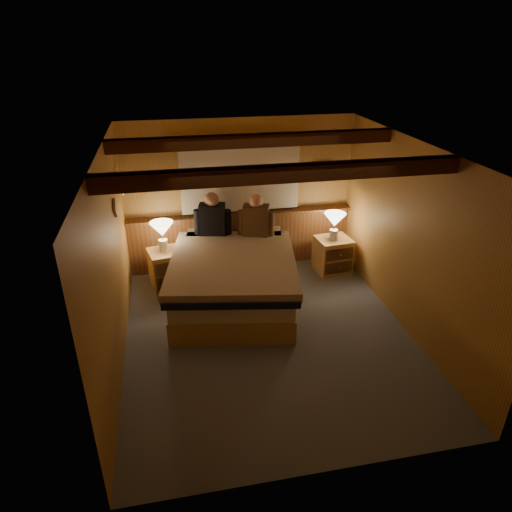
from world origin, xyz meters
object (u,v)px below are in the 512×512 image
object	(u,v)px
nightstand_left	(168,268)
nightstand_right	(333,255)
lamp_left	(162,231)
person_left	(212,217)
lamp_right	(335,221)
person_right	(256,218)
duffel_bag	(180,289)
bed	(233,278)

from	to	relation	value
nightstand_left	nightstand_right	distance (m)	2.62
lamp_left	person_left	bearing A→B (deg)	8.04
nightstand_left	lamp_left	distance (m)	0.61
lamp_right	person_right	xyz separation A→B (m)	(-1.23, 0.06, 0.12)
lamp_left	person_right	distance (m)	1.40
lamp_left	lamp_right	size ratio (longest dim) A/B	1.02
person_left	nightstand_left	bearing A→B (deg)	-157.29
nightstand_left	person_right	size ratio (longest dim) A/B	0.91
nightstand_left	person_right	world-z (taller)	person_right
nightstand_right	lamp_left	bearing A→B (deg)	172.06
nightstand_left	nightstand_right	xyz separation A→B (m)	(2.62, -0.05, -0.00)
person_left	lamp_right	bearing A→B (deg)	4.79
lamp_left	duffel_bag	xyz separation A→B (m)	(0.18, -0.43, -0.76)
lamp_left	person_left	world-z (taller)	person_left
lamp_left	nightstand_left	bearing A→B (deg)	-39.49
lamp_right	person_left	world-z (taller)	person_left
lamp_left	nightstand_right	bearing A→B (deg)	-1.78
nightstand_right	person_right	size ratio (longest dim) A/B	0.85
nightstand_right	person_right	world-z (taller)	person_right
lamp_right	person_left	bearing A→B (deg)	173.21
nightstand_right	duffel_bag	distance (m)	2.50
person_left	nightstand_right	bearing A→B (deg)	5.87
bed	duffel_bag	bearing A→B (deg)	170.19
nightstand_right	lamp_right	bearing A→B (deg)	-136.61
nightstand_right	duffel_bag	size ratio (longest dim) A/B	1.23
bed	nightstand_left	bearing A→B (deg)	153.31
nightstand_left	person_left	bearing A→B (deg)	-0.87
nightstand_left	duffel_bag	bearing A→B (deg)	-82.41
duffel_bag	nightstand_left	bearing A→B (deg)	110.86
nightstand_right	person_right	distance (m)	1.45
nightstand_right	person_left	world-z (taller)	person_left
nightstand_right	lamp_right	xyz separation A→B (m)	(-0.03, -0.03, 0.60)
bed	lamp_right	xyz separation A→B (m)	(1.69, 0.59, 0.50)
nightstand_left	lamp_left	xyz separation A→B (m)	(-0.04, 0.03, 0.61)
nightstand_left	person_left	size ratio (longest dim) A/B	0.90
bed	nightstand_left	xyz separation A→B (m)	(-0.90, 0.67, -0.10)
person_right	lamp_right	bearing A→B (deg)	15.26
lamp_right	person_right	size ratio (longest dim) A/B	0.66
lamp_right	duffel_bag	world-z (taller)	lamp_right
nightstand_right	lamp_left	distance (m)	2.73
person_left	duffel_bag	world-z (taller)	person_left
duffel_bag	bed	bearing A→B (deg)	-18.54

